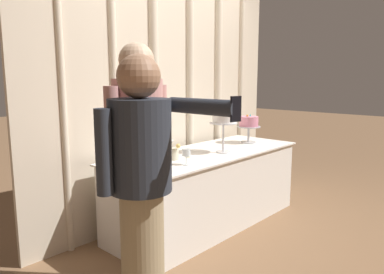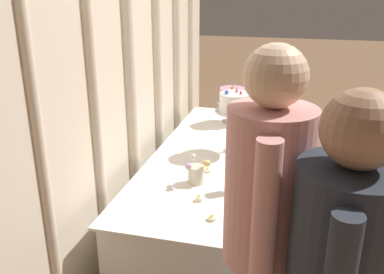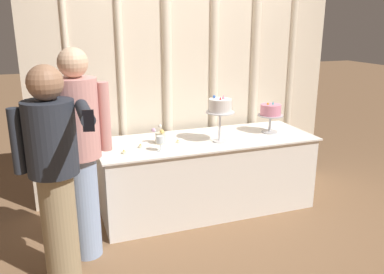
{
  "view_description": "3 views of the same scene",
  "coord_description": "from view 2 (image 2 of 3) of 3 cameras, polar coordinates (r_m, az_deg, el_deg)",
  "views": [
    {
      "loc": [
        -2.62,
        -2.09,
        1.43
      ],
      "look_at": [
        -0.14,
        0.18,
        0.87
      ],
      "focal_mm": 34.02,
      "sensor_mm": 36.0,
      "label": 1
    },
    {
      "loc": [
        -2.58,
        -0.42,
        1.82
      ],
      "look_at": [
        -0.28,
        0.18,
        0.93
      ],
      "focal_mm": 39.48,
      "sensor_mm": 36.0,
      "label": 2
    },
    {
      "loc": [
        -1.38,
        -3.26,
        1.81
      ],
      "look_at": [
        -0.16,
        0.06,
        0.77
      ],
      "focal_mm": 37.1,
      "sensor_mm": 36.0,
      "label": 3
    }
  ],
  "objects": [
    {
      "name": "ground_plane",
      "position": [
        3.18,
        4.47,
        -14.46
      ],
      "size": [
        24.0,
        24.0,
        0.0
      ],
      "primitive_type": "plane",
      "color": "#846042"
    },
    {
      "name": "draped_curtain",
      "position": [
        2.82,
        -6.92,
        13.12
      ],
      "size": [
        3.21,
        0.16,
        2.8
      ],
      "color": "beige",
      "rests_on": "ground_plane"
    },
    {
      "name": "cake_table",
      "position": [
        3.0,
        2.77,
        -8.55
      ],
      "size": [
        2.08,
        0.77,
        0.72
      ],
      "color": "white",
      "rests_on": "ground_plane"
    },
    {
      "name": "cake_display_nearleft",
      "position": [
        2.79,
        5.87,
        4.3
      ],
      "size": [
        0.27,
        0.27,
        0.44
      ],
      "color": "silver",
      "rests_on": "cake_table"
    },
    {
      "name": "cake_display_nearright",
      "position": [
        3.41,
        5.45,
        5.39
      ],
      "size": [
        0.25,
        0.25,
        0.32
      ],
      "color": "#B2B2B7",
      "rests_on": "cake_table"
    },
    {
      "name": "wine_glass",
      "position": [
        2.31,
        5.31,
        -5.22
      ],
      "size": [
        0.07,
        0.07,
        0.13
      ],
      "color": "silver",
      "rests_on": "cake_table"
    },
    {
      "name": "flower_vase",
      "position": [
        2.41,
        0.53,
        -4.84
      ],
      "size": [
        0.12,
        0.14,
        0.18
      ],
      "color": "beige",
      "rests_on": "cake_table"
    },
    {
      "name": "tealight_far_left",
      "position": [
        2.09,
        2.69,
        -10.91
      ],
      "size": [
        0.04,
        0.04,
        0.03
      ],
      "color": "beige",
      "rests_on": "cake_table"
    },
    {
      "name": "tealight_near_left",
      "position": [
        2.25,
        0.92,
        -8.36
      ],
      "size": [
        0.04,
        0.04,
        0.04
      ],
      "color": "beige",
      "rests_on": "cake_table"
    },
    {
      "name": "tealight_near_right",
      "position": [
        2.57,
        2.14,
        -4.56
      ],
      "size": [
        0.04,
        0.04,
        0.03
      ],
      "color": "beige",
      "rests_on": "cake_table"
    },
    {
      "name": "guest_man_pink_jacket",
      "position": [
        1.65,
        9.73,
        -13.46
      ],
      "size": [
        0.48,
        0.32,
        1.63
      ],
      "color": "#93ADD6",
      "rests_on": "ground_plane"
    }
  ]
}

